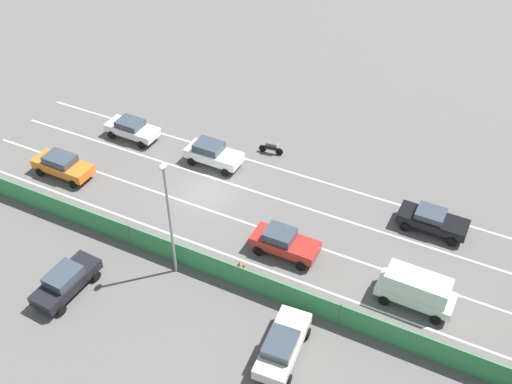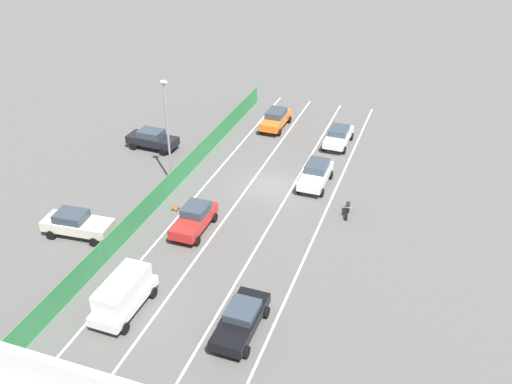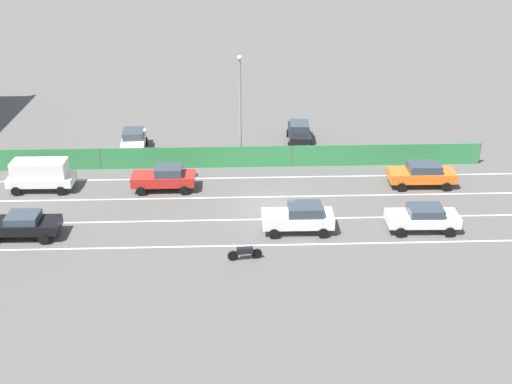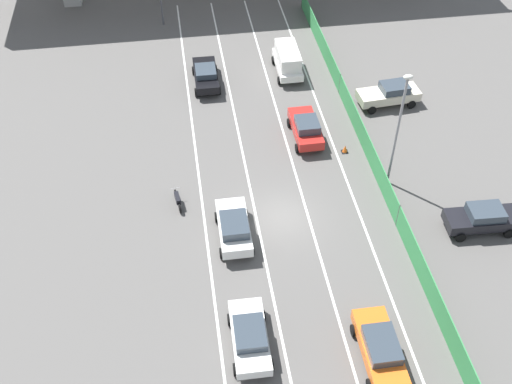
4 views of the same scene
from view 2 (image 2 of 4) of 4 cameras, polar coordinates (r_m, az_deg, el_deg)
The scene contains 17 objects.
ground_plane at distance 43.48m, azimuth 1.54°, elevation 0.64°, with size 300.00×300.00×0.00m, color #565451.
lane_line_left_edge at distance 38.00m, azimuth 5.95°, elevation -4.42°, with size 0.14×46.84×0.01m, color silver.
lane_line_mid_left at distance 38.69m, azimuth 1.32°, elevation -3.53°, with size 0.14×46.84×0.01m, color silver.
lane_line_mid_right at distance 39.62m, azimuth -3.11°, elevation -2.66°, with size 0.14×46.84×0.01m, color silver.
lane_line_right_edge at distance 40.79m, azimuth -7.31°, elevation -1.82°, with size 0.14×46.84×0.01m, color silver.
green_fence at distance 41.19m, azimuth -9.84°, elevation -0.35°, with size 0.10×42.94×1.66m.
car_van_white at distance 32.17m, azimuth -13.27°, elevation -9.95°, with size 2.11×4.50×2.16m.
car_sedan_white at distance 43.38m, azimuth 6.08°, elevation 1.86°, with size 2.05×4.32×1.77m.
car_sedan_red at distance 38.09m, azimuth -6.26°, elevation -2.64°, with size 2.00×4.32×1.75m.
car_taxi_orange at distance 52.86m, azimuth 2.01°, elevation 7.45°, with size 2.03×4.63×1.70m.
car_sedan_black at distance 30.40m, azimuth -1.51°, elevation -12.71°, with size 2.05×4.56×1.54m.
car_hatchback_white at distance 49.99m, azimuth 8.35°, elevation 5.65°, with size 2.08×4.38×1.57m.
motorcycle at distance 40.27m, azimuth 9.25°, elevation -1.69°, with size 0.60×1.95×0.93m.
parked_sedan_dark at distance 49.61m, azimuth -10.46°, elevation 5.32°, with size 4.48×2.11×1.70m.
parked_sedan_cream at distance 39.20m, azimuth -17.69°, elevation -3.03°, with size 4.77×2.29×1.72m.
street_lamp at distance 42.17m, azimuth -8.98°, elevation 6.80°, with size 0.60×0.36×8.31m.
traffic_cone at distance 40.81m, azimuth -8.16°, elevation -1.44°, with size 0.47×0.47×0.57m.
Camera 2 is at (-11.37, 35.91, 21.71)m, focal length 39.57 mm.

